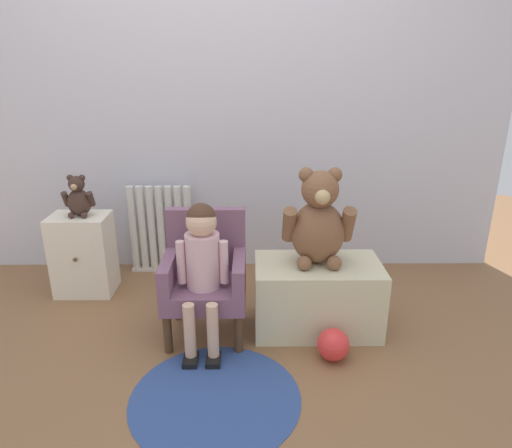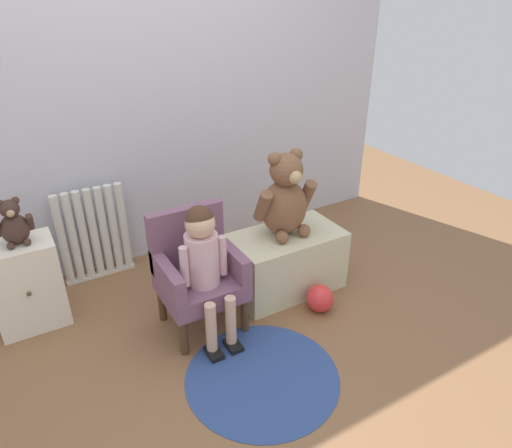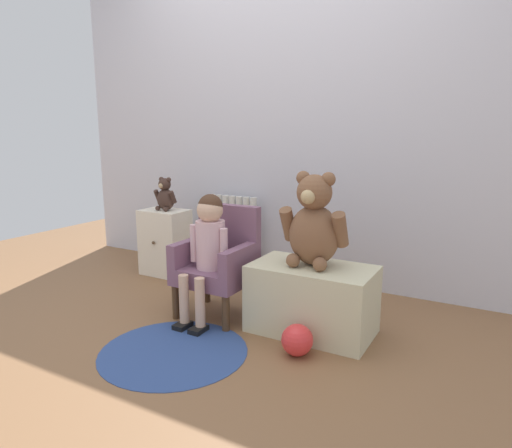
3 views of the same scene
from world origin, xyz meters
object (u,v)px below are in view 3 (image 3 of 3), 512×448
Objects in this scene: radiator at (233,235)px; low_bench at (312,299)px; floor_rug at (174,351)px; toy_ball at (297,340)px; child_figure at (208,239)px; small_dresser at (165,242)px; large_teddy_bear at (314,225)px; small_teddy_bear at (165,196)px; child_armchair at (219,260)px.

radiator is 1.21m from low_bench.
toy_ball reaches higher than floor_rug.
child_figure is 0.99× the size of floor_rug.
low_bench is (1.39, -0.42, -0.06)m from small_dresser.
child_figure is at bearing -66.39° from radiator.
floor_rug is at bearing -79.19° from child_figure.
radiator is at bearing 143.37° from low_bench.
large_teddy_bear reaches higher than small_teddy_bear.
large_teddy_bear is 0.68× the size of floor_rug.
small_teddy_bear reaches higher than floor_rug.
floor_rug is (0.08, -0.43, -0.48)m from child_figure.
toy_ball is (1.44, -0.71, -0.17)m from small_dresser.
radiator reaches higher than floor_rug.
child_figure is 1.12× the size of low_bench.
small_dresser is at bearing 145.22° from child_figure.
small_teddy_bear is (-0.41, -0.29, 0.31)m from radiator.
child_armchair reaches higher than low_bench.
radiator is 1.39m from floor_rug.
child_figure is at bearing -35.41° from small_teddy_bear.
low_bench reaches higher than floor_rug.
small_teddy_bear is at bearing 162.92° from low_bench.
low_bench is at bearing 98.81° from toy_ball.
small_dresser is at bearing -145.35° from radiator.
toy_ball is (0.64, -0.26, -0.25)m from child_armchair.
small_dresser is at bearing -174.72° from small_teddy_bear.
child_armchair is at bearing -177.39° from low_bench.
toy_ball is at bearing -81.19° from low_bench.
low_bench is at bearing -16.84° from small_dresser.
toy_ball is at bearing -22.45° from child_armchair.
radiator is 3.81× the size of toy_ball.
child_figure is (0.37, -0.85, 0.18)m from radiator.
child_figure reaches higher than low_bench.
floor_rug is (0.87, -0.99, -0.61)m from small_teddy_bear.
small_teddy_bear is at bearing 131.19° from floor_rug.
child_armchair is 2.60× the size of small_teddy_bear.
child_figure is at bearing 100.81° from floor_rug.
small_dresser is at bearing 163.16° from low_bench.
low_bench is 2.64× the size of small_teddy_bear.
low_bench is (0.59, 0.03, -0.14)m from child_armchair.
small_teddy_bear reaches higher than small_dresser.
small_teddy_bear reaches higher than child_figure.
radiator reaches higher than small_dresser.
toy_ball is at bearing -13.75° from child_figure.
child_armchair is 0.64m from large_teddy_bear.
small_dresser is 0.68× the size of floor_rug.
small_teddy_bear reaches higher than low_bench.
radiator is 0.95m from child_figure.
large_teddy_bear is (-0.01, 0.02, 0.41)m from low_bench.
small_dresser is (-0.43, -0.30, -0.05)m from radiator.
child_figure reaches higher than radiator.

